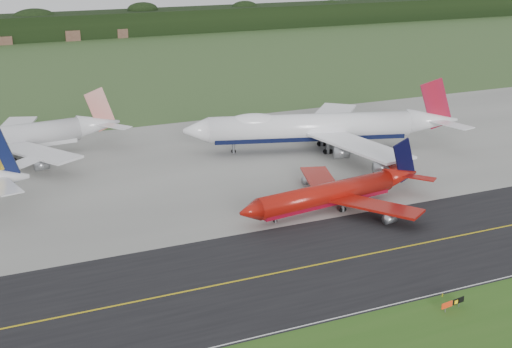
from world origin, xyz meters
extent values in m
plane|color=#334E24|center=(0.00, 0.00, 0.00)|extent=(600.00, 600.00, 0.00)
cube|color=black|center=(0.00, -4.00, 0.01)|extent=(400.00, 32.00, 0.02)
cube|color=gray|center=(0.00, 51.00, 0.01)|extent=(400.00, 78.00, 0.01)
cube|color=gold|center=(0.00, -4.00, 0.03)|extent=(400.00, 0.40, 0.00)
cube|color=silver|center=(0.00, -19.50, 0.03)|extent=(400.00, 0.25, 0.00)
cube|color=black|center=(0.00, 275.00, 6.00)|extent=(700.00, 24.00, 12.00)
cylinder|color=white|center=(21.34, 51.87, 5.91)|extent=(47.86, 19.38, 6.11)
cube|color=black|center=(21.34, 51.87, 3.93)|extent=(45.12, 17.24, 2.14)
cone|color=white|center=(-4.61, 59.48, 5.91)|extent=(7.48, 7.55, 6.11)
cone|color=white|center=(50.50, 43.33, 6.37)|extent=(13.89, 9.43, 6.11)
ellipsoid|color=white|center=(8.42, 55.66, 7.59)|extent=(13.41, 8.48, 3.89)
cube|color=white|center=(25.53, 36.47, 4.85)|extent=(12.68, 28.20, 0.52)
cube|color=white|center=(33.17, 62.58, 4.85)|extent=(24.49, 26.16, 0.52)
cube|color=maroon|center=(51.15, 43.14, 10.52)|extent=(8.56, 2.94, 12.65)
cylinder|color=gray|center=(22.09, 38.10, 3.18)|extent=(3.92, 3.40, 2.56)
cylinder|color=gray|center=(29.41, 63.07, 3.18)|extent=(3.92, 3.40, 2.56)
cylinder|color=gray|center=(24.06, 25.19, 3.18)|extent=(3.92, 3.40, 2.56)
cylinder|color=gray|center=(38.03, 72.87, 3.18)|extent=(3.92, 3.40, 2.56)
cylinder|color=black|center=(3.81, 57.01, 0.55)|extent=(1.19, 0.78, 1.10)
cylinder|color=slate|center=(24.09, 47.57, 2.04)|extent=(1.06, 1.06, 4.08)
cylinder|color=black|center=(24.09, 47.57, 0.55)|extent=(1.21, 0.84, 1.10)
cylinder|color=slate|center=(25.98, 54.02, 2.04)|extent=(1.06, 1.06, 4.08)
cylinder|color=black|center=(25.98, 54.02, 0.55)|extent=(1.21, 0.84, 1.10)
cylinder|color=#98120B|center=(5.64, 15.86, 3.30)|extent=(30.13, 8.17, 4.04)
cube|color=maroon|center=(5.64, 15.86, 1.98)|extent=(28.51, 6.97, 1.41)
cone|color=#98120B|center=(-10.98, 13.51, 3.30)|extent=(4.26, 4.52, 4.04)
cone|color=#98120B|center=(24.32, 18.50, 3.60)|extent=(8.37, 5.10, 4.04)
cube|color=#98120B|center=(11.88, 8.35, 2.59)|extent=(13.58, 16.88, 0.45)
cube|color=#98120B|center=(9.55, 24.81, 2.59)|extent=(10.01, 17.48, 0.45)
cube|color=black|center=(24.88, 18.58, 6.64)|extent=(6.36, 1.21, 9.19)
cylinder|color=gray|center=(12.13, 4.37, 1.49)|extent=(2.42, 1.99, 1.70)
cylinder|color=gray|center=(8.70, 28.71, 1.49)|extent=(2.42, 1.99, 1.70)
cylinder|color=black|center=(-5.59, 14.28, 0.36)|extent=(0.77, 0.43, 0.73)
cylinder|color=slate|center=(8.32, 14.00, 1.04)|extent=(0.64, 0.64, 2.08)
cylinder|color=black|center=(8.32, 14.00, 0.36)|extent=(0.77, 0.46, 0.73)
cylinder|color=slate|center=(7.70, 18.40, 1.04)|extent=(0.64, 0.64, 2.08)
cylinder|color=black|center=(7.70, 18.40, 0.36)|extent=(0.77, 0.46, 0.73)
cone|color=silver|center=(-23.69, 76.19, 5.51)|extent=(10.93, 6.55, 5.48)
cube|color=silver|center=(-40.38, 63.05, 4.14)|extent=(17.77, 23.01, 0.49)
cube|color=silver|center=(-42.79, 85.50, 4.14)|extent=(14.04, 23.67, 0.49)
cube|color=red|center=(-23.08, 76.26, 9.06)|extent=(7.56, 1.24, 10.89)
cylinder|color=gray|center=(-40.14, 57.64, 2.64)|extent=(3.22, 2.61, 2.30)
cylinder|color=gray|center=(-43.70, 90.83, 2.64)|extent=(3.22, 2.61, 2.30)
cylinder|color=slate|center=(-45.00, 70.88, 1.73)|extent=(0.84, 0.84, 3.46)
cylinder|color=black|center=(-45.00, 70.88, 0.49)|extent=(1.03, 0.60, 0.99)
cylinder|color=slate|center=(-45.64, 76.87, 1.73)|extent=(0.84, 0.84, 3.46)
cylinder|color=black|center=(-45.64, 76.87, 0.49)|extent=(1.03, 0.60, 0.99)
cylinder|color=slate|center=(1.99, -24.20, 0.31)|extent=(0.11, 0.11, 0.62)
cylinder|color=slate|center=(4.62, -23.80, 0.31)|extent=(0.11, 0.11, 0.62)
cube|color=#B32A0D|center=(2.25, -24.16, 1.02)|extent=(1.96, 0.45, 0.80)
cube|color=black|center=(3.92, -23.91, 1.02)|extent=(0.90, 0.29, 0.80)
cube|color=black|center=(4.98, -23.75, 1.02)|extent=(1.08, 0.32, 0.80)
cylinder|color=yellow|center=(4.41, -20.50, 0.25)|extent=(0.16, 0.16, 0.50)
camera|label=1|loc=(-57.10, -92.85, 49.32)|focal=50.00mm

